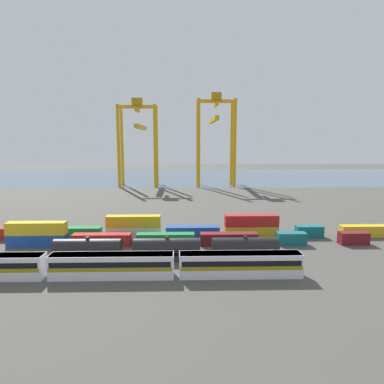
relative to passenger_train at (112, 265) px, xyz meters
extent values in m
plane|color=#4C4944|center=(7.24, 59.21, -2.14)|extent=(420.00, 420.00, 0.00)
cube|color=#475B6B|center=(7.24, 161.40, -2.14)|extent=(400.00, 110.00, 0.01)
cube|color=silver|center=(0.00, 0.00, -0.19)|extent=(19.79, 3.10, 3.90)
cube|color=#9E8414|center=(0.00, 0.00, -0.29)|extent=(19.40, 3.14, 0.64)
cube|color=black|center=(0.00, 0.00, 0.49)|extent=(19.00, 3.13, 0.90)
cube|color=slate|center=(0.00, 0.00, 1.58)|extent=(19.59, 2.85, 0.36)
cube|color=silver|center=(20.69, 0.00, -0.19)|extent=(19.79, 3.10, 3.90)
cube|color=#9E8414|center=(20.69, 0.00, -0.29)|extent=(19.40, 3.14, 0.64)
cube|color=black|center=(20.69, 0.00, 0.49)|extent=(19.00, 3.13, 0.90)
cube|color=slate|center=(20.69, 0.00, 1.58)|extent=(19.59, 2.85, 0.36)
cube|color=#232326|center=(-6.02, 7.97, -1.59)|extent=(12.18, 2.50, 1.10)
cylinder|color=black|center=(-6.02, 7.97, 0.47)|extent=(12.18, 3.03, 3.03)
cylinder|color=black|center=(-6.02, 7.97, 2.16)|extent=(0.70, 0.70, 0.36)
cube|color=#232326|center=(8.42, 7.97, -1.59)|extent=(12.18, 2.50, 1.10)
cylinder|color=black|center=(8.42, 7.97, 0.47)|extent=(12.18, 3.03, 3.03)
cylinder|color=black|center=(8.42, 7.97, 2.16)|extent=(0.70, 0.70, 0.36)
cube|color=#232326|center=(22.87, 7.97, -1.59)|extent=(12.18, 2.50, 1.10)
cylinder|color=black|center=(22.87, 7.97, 0.47)|extent=(12.18, 3.03, 3.03)
cylinder|color=black|center=(22.87, 7.97, 2.16)|extent=(0.70, 0.70, 0.36)
cube|color=#1C4299|center=(-18.96, 16.95, -0.84)|extent=(12.10, 2.44, 2.60)
cube|color=gold|center=(-18.96, 16.95, 1.76)|extent=(12.10, 2.44, 2.60)
cube|color=#AD211C|center=(-5.62, 16.95, -0.84)|extent=(12.10, 2.44, 2.60)
cube|color=#197538|center=(7.72, 16.95, -0.84)|extent=(12.10, 2.44, 2.60)
cube|color=maroon|center=(21.07, 16.95, -0.84)|extent=(12.10, 2.44, 2.60)
cube|color=#146066|center=(34.41, 16.95, -0.84)|extent=(6.04, 2.44, 2.60)
cube|color=maroon|center=(47.76, 16.95, -0.84)|extent=(6.04, 2.44, 2.60)
cube|color=#AD211C|center=(-26.47, 22.64, -0.84)|extent=(12.10, 2.44, 2.60)
cube|color=#197538|center=(-13.11, 22.64, -0.84)|extent=(12.10, 2.44, 2.60)
cube|color=silver|center=(0.24, 22.64, -0.84)|extent=(12.10, 2.44, 2.60)
cube|color=gold|center=(0.24, 22.64, 1.76)|extent=(12.10, 2.44, 2.60)
cube|color=#1C4299|center=(13.60, 22.64, -0.84)|extent=(12.10, 2.44, 2.60)
cube|color=gold|center=(26.95, 22.64, -0.84)|extent=(12.10, 2.44, 2.60)
cube|color=#AD211C|center=(26.95, 22.64, 1.76)|extent=(12.10, 2.44, 2.60)
cube|color=#146066|center=(40.30, 22.64, -0.84)|extent=(6.04, 2.44, 2.60)
cube|color=gold|center=(53.66, 22.64, -0.84)|extent=(12.10, 2.44, 2.60)
cylinder|color=gold|center=(-18.87, 110.66, 17.20)|extent=(1.50, 1.50, 38.69)
cylinder|color=gold|center=(-1.72, 110.66, 17.20)|extent=(1.50, 1.50, 38.69)
cylinder|color=gold|center=(-18.87, 119.99, 17.20)|extent=(1.50, 1.50, 38.69)
cylinder|color=gold|center=(-1.72, 119.99, 17.20)|extent=(1.50, 1.50, 38.69)
cube|color=gold|center=(-10.30, 115.33, 35.75)|extent=(18.75, 1.20, 1.60)
cube|color=gold|center=(-10.30, 115.33, 34.15)|extent=(1.20, 10.93, 1.60)
cube|color=gold|center=(-10.30, 128.20, 26.64)|extent=(2.00, 36.78, 2.00)
cube|color=#A77A10|center=(-10.30, 115.33, 38.15)|extent=(4.80, 4.00, 3.20)
cylinder|color=gold|center=(18.84, 110.26, 18.54)|extent=(1.50, 1.50, 41.37)
cylinder|color=gold|center=(35.92, 110.26, 18.54)|extent=(1.50, 1.50, 41.37)
cylinder|color=gold|center=(18.84, 120.39, 18.54)|extent=(1.50, 1.50, 41.37)
cylinder|color=gold|center=(35.92, 120.39, 18.54)|extent=(1.50, 1.50, 41.37)
cube|color=gold|center=(27.38, 115.33, 38.43)|extent=(18.67, 1.20, 1.60)
cube|color=gold|center=(27.38, 115.33, 36.83)|extent=(1.20, 11.73, 1.60)
cube|color=gold|center=(27.38, 129.98, 30.42)|extent=(2.00, 41.88, 2.00)
cube|color=#A77A10|center=(27.38, 115.33, 40.83)|extent=(4.80, 4.00, 3.20)
camera|label=1|loc=(11.48, -53.22, 19.66)|focal=32.21mm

